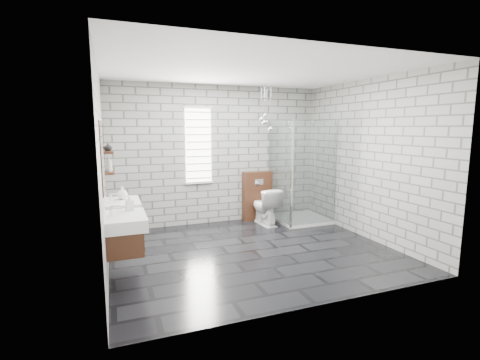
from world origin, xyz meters
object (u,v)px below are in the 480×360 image
vanity_right (120,207)px  cistern_panel (257,196)px  shower_enclosure (299,198)px  toilet (265,206)px  vanity_left (122,223)px

vanity_right → cistern_panel: bearing=25.4°
shower_enclosure → toilet: (-0.70, 0.11, -0.14)m
vanity_left → shower_enclosure: size_ratio=0.77×
vanity_right → shower_enclosure: size_ratio=0.77×
cistern_panel → toilet: bearing=-90.0°
vanity_left → toilet: (2.71, 1.77, -0.39)m
vanity_right → shower_enclosure: 3.50m
shower_enclosure → toilet: size_ratio=2.80×
vanity_left → vanity_right: bearing=90.0°
vanity_left → cistern_panel: 3.48m
cistern_panel → shower_enclosure: shower_enclosure is taller
cistern_panel → toilet: (0.00, -0.40, -0.14)m
vanity_right → shower_enclosure: bearing=12.7°
vanity_right → toilet: bearing=18.0°
vanity_left → toilet: bearing=33.2°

